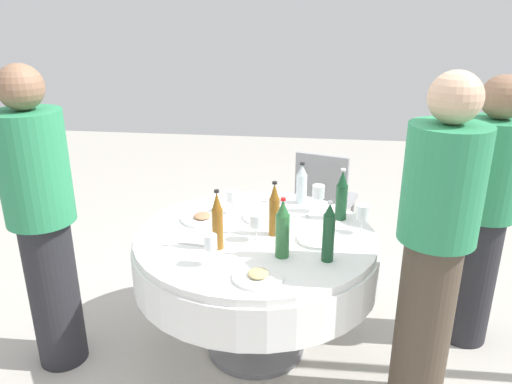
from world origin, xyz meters
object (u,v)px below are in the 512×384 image
object	(u,v)px
bottle_clear_south	(302,184)
wine_glass_far	(362,214)
wine_glass_inner	(211,243)
bottle_amber_outer	(274,211)
plate_mid	(258,276)
bottle_amber_west	(217,222)
wine_glass_north	(256,221)
bottle_green_east	(283,230)
bottle_dark_green_front	(329,233)
plate_near	(263,217)
person_south	(483,212)
plate_far	(202,218)
person_front	(434,249)
wine_glass_outer	(318,192)
dining_table	(256,258)
bottle_dark_green_inner	(342,196)
wine_glass_west	(232,197)
chair_inner	(324,195)
plate_right	(320,239)
person_east	(42,219)

from	to	relation	value
bottle_clear_south	wine_glass_far	bearing A→B (deg)	-139.61
bottle_clear_south	wine_glass_inner	distance (m)	0.93
bottle_amber_outer	plate_mid	bearing A→B (deg)	176.50
bottle_clear_south	plate_mid	distance (m)	0.96
bottle_amber_west	wine_glass_north	distance (m)	0.21
bottle_green_east	bottle_dark_green_front	size ratio (longest dim) A/B	1.00
wine_glass_far	plate_near	bearing A→B (deg)	76.78
plate_near	person_south	size ratio (longest dim) A/B	0.15
bottle_green_east	bottle_dark_green_front	distance (m)	0.22
plate_far	person_front	xyz separation A→B (m)	(-0.46, -1.17, 0.12)
bottle_amber_west	wine_glass_outer	bearing A→B (deg)	-42.22
bottle_amber_west	plate_far	size ratio (longest dim) A/B	1.28
person_front	bottle_amber_west	bearing A→B (deg)	-76.39
dining_table	plate_far	distance (m)	0.39
bottle_dark_green_front	plate_mid	distance (m)	0.40
bottle_clear_south	bottle_dark_green_inner	xyz separation A→B (m)	(-0.22, -0.23, 0.02)
bottle_clear_south	wine_glass_west	bearing A→B (deg)	119.56
wine_glass_north	bottle_dark_green_front	bearing A→B (deg)	-115.26
bottle_amber_outer	wine_glass_far	world-z (taller)	bottle_amber_outer
bottle_dark_green_inner	chair_inner	xyz separation A→B (m)	(0.95, 0.08, -0.36)
wine_glass_north	plate_right	xyz separation A→B (m)	(0.04, -0.33, -0.10)
bottle_clear_south	wine_glass_west	xyz separation A→B (m)	(-0.22, 0.39, -0.01)
wine_glass_outer	person_front	world-z (taller)	person_front
person_east	wine_glass_far	bearing A→B (deg)	-91.43
bottle_green_east	chair_inner	world-z (taller)	bottle_green_east
bottle_dark_green_front	wine_glass_outer	size ratio (longest dim) A/B	1.85
dining_table	bottle_amber_outer	bearing A→B (deg)	-92.12
bottle_dark_green_inner	wine_glass_north	world-z (taller)	bottle_dark_green_inner
plate_right	person_front	distance (m)	0.59
bottle_dark_green_front	bottle_dark_green_inner	bearing A→B (deg)	-8.72
wine_glass_outer	dining_table	bearing A→B (deg)	137.16
dining_table	wine_glass_west	distance (m)	0.40
bottle_green_east	person_south	world-z (taller)	person_south
person_east	plate_near	bearing A→B (deg)	-80.32
plate_mid	chair_inner	xyz separation A→B (m)	(1.67, -0.31, -0.23)
wine_glass_far	wine_glass_north	bearing A→B (deg)	106.10
person_east	bottle_dark_green_front	bearing A→B (deg)	-103.01
bottle_green_east	wine_glass_outer	xyz separation A→B (m)	(0.59, -0.17, -0.02)
plate_far	plate_right	size ratio (longest dim) A/B	1.03
wine_glass_far	plate_mid	bearing A→B (deg)	137.80
wine_glass_inner	plate_right	size ratio (longest dim) A/B	0.66
dining_table	chair_inner	bearing A→B (deg)	-17.32
dining_table	person_front	bearing A→B (deg)	-111.07
wine_glass_west	wine_glass_inner	bearing A→B (deg)	-179.33
bottle_green_east	bottle_amber_outer	world-z (taller)	bottle_green_east
bottle_green_east	plate_near	distance (m)	0.49
bottle_dark_green_inner	person_front	size ratio (longest dim) A/B	0.18
wine_glass_inner	plate_far	xyz separation A→B (m)	(0.51, 0.16, -0.10)
bottle_dark_green_front	person_east	xyz separation A→B (m)	(0.02, 1.45, -0.02)
bottle_dark_green_front	bottle_amber_west	bearing A→B (deg)	83.61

